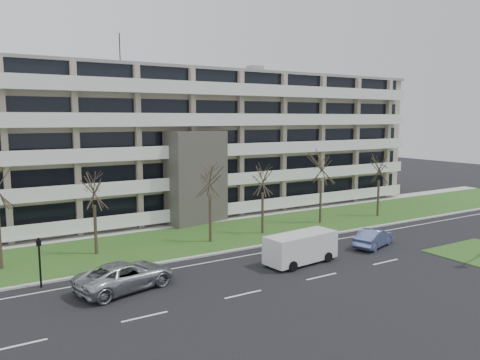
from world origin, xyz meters
TOP-DOWN VIEW (x-y plane):
  - ground at (0.00, 0.00)m, footprint 160.00×160.00m
  - grass_verge at (0.00, 13.00)m, footprint 90.00×10.00m
  - curb at (0.00, 8.00)m, footprint 90.00×0.35m
  - sidewalk at (0.00, 18.50)m, footprint 90.00×2.00m
  - grass_median at (14.00, -2.00)m, footprint 7.00×5.00m
  - lane_edge_line at (0.00, 6.50)m, footprint 90.00×0.12m
  - apartment_building at (-0.01, 25.32)m, footprint 60.50×15.10m
  - silver_pickup at (-11.60, 4.40)m, footprint 6.57×4.17m
  - blue_sedan at (8.29, 3.27)m, footprint 4.73×2.91m
  - white_van at (0.71, 3.00)m, footprint 5.69×2.71m
  - pedestrian_signal at (-15.94, 7.36)m, footprint 0.32×0.27m
  - tree_2 at (-11.27, 12.65)m, footprint 3.38×3.38m
  - tree_3 at (-2.25, 11.31)m, footprint 3.59×3.59m
  - tree_4 at (3.06, 11.46)m, footprint 3.32×3.32m
  - tree_5 at (10.31, 12.07)m, footprint 3.75×3.75m
  - tree_6 at (17.59, 11.39)m, footprint 3.40×3.40m

SIDE VIEW (x-z plane):
  - ground at x=0.00m, z-range 0.00..0.00m
  - lane_edge_line at x=0.00m, z-range 0.00..0.01m
  - grass_verge at x=0.00m, z-range 0.00..0.06m
  - grass_median at x=14.00m, z-range 0.00..0.06m
  - sidewalk at x=0.00m, z-range 0.00..0.08m
  - curb at x=0.00m, z-range 0.00..0.12m
  - blue_sedan at x=8.29m, z-range 0.00..1.47m
  - silver_pickup at x=-11.60m, z-range 0.00..1.69m
  - white_van at x=0.71m, z-range 0.21..2.35m
  - pedestrian_signal at x=-15.94m, z-range 0.42..3.51m
  - tree_4 at x=3.06m, z-range 1.84..8.48m
  - tree_2 at x=-11.27m, z-range 1.87..8.64m
  - tree_6 at x=17.59m, z-range 1.88..8.68m
  - tree_3 at x=-2.25m, z-range 1.99..9.17m
  - tree_5 at x=10.31m, z-range 2.08..9.59m
  - apartment_building at x=-0.01m, z-range -1.76..16.99m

